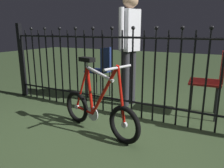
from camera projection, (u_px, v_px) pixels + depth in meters
name	position (u px, v px, depth m)	size (l,w,h in m)	color
ground_plane	(110.00, 133.00, 2.57)	(20.00, 20.00, 0.00)	#364829
iron_fence	(127.00, 70.00, 2.95)	(4.36, 0.07, 1.30)	black
bicycle	(98.00, 109.00, 2.55)	(1.20, 0.46, 0.88)	black
chair_red	(212.00, 78.00, 2.94)	(0.44, 0.44, 0.91)	black
chair_navy	(102.00, 67.00, 3.80)	(0.39, 0.38, 0.90)	black
person_visitor	(130.00, 39.00, 3.31)	(0.25, 0.46, 1.73)	#2D2D33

